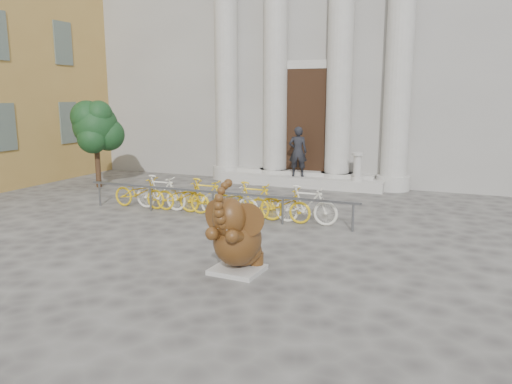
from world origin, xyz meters
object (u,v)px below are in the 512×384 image
at_px(elephant_statue, 236,239).
at_px(bike_rack, 217,197).
at_px(tree, 96,127).
at_px(pedestrian, 298,152).

xyz_separation_m(elephant_statue, bike_rack, (-2.40, 3.92, -0.16)).
bearing_deg(elephant_statue, tree, 146.62).
bearing_deg(tree, elephant_statue, -36.62).
xyz_separation_m(elephant_statue, tree, (-8.24, 6.13, 1.49)).
relative_size(bike_rack, tree, 2.59).
distance_m(elephant_statue, pedestrian, 9.23).
relative_size(elephant_statue, bike_rack, 0.23).
bearing_deg(elephant_statue, bike_rack, 124.72).
xyz_separation_m(bike_rack, tree, (-5.84, 2.21, 1.65)).
xyz_separation_m(bike_rack, pedestrian, (0.69, 5.13, 0.76)).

